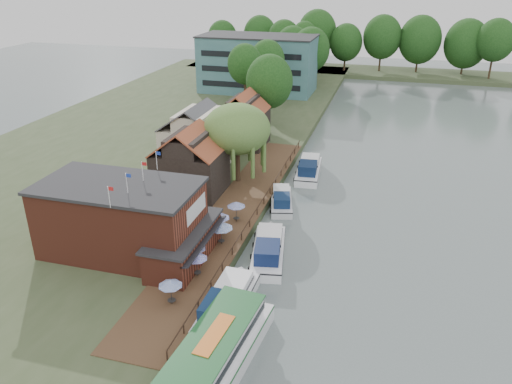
% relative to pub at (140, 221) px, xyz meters
% --- Properties ---
extents(ground, '(260.00, 260.00, 0.00)m').
position_rel_pub_xyz_m(ground, '(14.00, 1.00, -4.65)').
color(ground, '#566463').
rests_on(ground, ground).
extents(land_bank, '(50.00, 140.00, 1.00)m').
position_rel_pub_xyz_m(land_bank, '(-16.00, 36.00, -4.15)').
color(land_bank, '#384728').
rests_on(land_bank, ground).
extents(quay_deck, '(6.00, 50.00, 0.10)m').
position_rel_pub_xyz_m(quay_deck, '(6.00, 11.00, -3.60)').
color(quay_deck, '#47301E').
rests_on(quay_deck, land_bank).
extents(quay_rail, '(0.20, 49.00, 1.00)m').
position_rel_pub_xyz_m(quay_rail, '(8.70, 11.50, -3.15)').
color(quay_rail, black).
rests_on(quay_rail, land_bank).
extents(pub, '(20.00, 11.00, 7.30)m').
position_rel_pub_xyz_m(pub, '(0.00, 0.00, 0.00)').
color(pub, maroon).
rests_on(pub, land_bank).
extents(hotel_block, '(25.40, 12.40, 12.30)m').
position_rel_pub_xyz_m(hotel_block, '(-8.00, 71.00, 2.50)').
color(hotel_block, '#38666B').
rests_on(hotel_block, land_bank).
extents(cottage_a, '(8.60, 7.60, 8.50)m').
position_rel_pub_xyz_m(cottage_a, '(-1.00, 15.00, 0.60)').
color(cottage_a, black).
rests_on(cottage_a, land_bank).
extents(cottage_b, '(9.60, 8.60, 8.50)m').
position_rel_pub_xyz_m(cottage_b, '(-4.00, 25.00, 0.60)').
color(cottage_b, beige).
rests_on(cottage_b, land_bank).
extents(cottage_c, '(7.60, 7.60, 8.50)m').
position_rel_pub_xyz_m(cottage_c, '(0.00, 34.00, 0.60)').
color(cottage_c, black).
rests_on(cottage_c, land_bank).
extents(willow, '(8.60, 8.60, 10.43)m').
position_rel_pub_xyz_m(willow, '(3.50, 20.00, 1.56)').
color(willow, '#476B2D').
rests_on(willow, land_bank).
extents(umbrella_0, '(2.05, 2.05, 2.38)m').
position_rel_pub_xyz_m(umbrella_0, '(6.23, -6.81, -2.36)').
color(umbrella_0, '#1B3D97').
rests_on(umbrella_0, quay_deck).
extents(umbrella_1, '(2.02, 2.02, 2.38)m').
position_rel_pub_xyz_m(umbrella_1, '(6.75, -2.33, -2.36)').
color(umbrella_1, '#1D1B96').
rests_on(umbrella_1, quay_deck).
extents(umbrella_2, '(2.34, 2.34, 2.38)m').
position_rel_pub_xyz_m(umbrella_2, '(5.83, -0.79, -2.36)').
color(umbrella_2, navy).
rests_on(umbrella_2, quay_deck).
extents(umbrella_3, '(2.46, 2.46, 2.38)m').
position_rel_pub_xyz_m(umbrella_3, '(6.95, 3.70, -2.36)').
color(umbrella_3, navy).
rests_on(umbrella_3, quay_deck).
extents(umbrella_4, '(2.41, 2.41, 2.38)m').
position_rel_pub_xyz_m(umbrella_4, '(5.95, 5.73, -2.36)').
color(umbrella_4, navy).
rests_on(umbrella_4, quay_deck).
extents(umbrella_5, '(2.05, 2.05, 2.38)m').
position_rel_pub_xyz_m(umbrella_5, '(6.90, 8.90, -2.36)').
color(umbrella_5, navy).
rests_on(umbrella_5, quay_deck).
extents(cruiser_0, '(3.61, 10.81, 2.65)m').
position_rel_pub_xyz_m(cruiser_0, '(10.62, -5.24, -3.33)').
color(cruiser_0, white).
rests_on(cruiser_0, ground).
extents(cruiser_1, '(5.33, 11.06, 2.60)m').
position_rel_pub_xyz_m(cruiser_1, '(11.82, 4.16, -3.35)').
color(cruiser_1, white).
rests_on(cruiser_1, ground).
extents(cruiser_2, '(4.98, 9.36, 2.13)m').
position_rel_pub_xyz_m(cruiser_2, '(10.33, 16.28, -3.59)').
color(cruiser_2, silver).
rests_on(cruiser_2, ground).
extents(cruiser_3, '(4.35, 10.88, 2.60)m').
position_rel_pub_xyz_m(cruiser_3, '(11.81, 26.83, -3.35)').
color(cruiser_3, white).
rests_on(cruiser_3, ground).
extents(tour_boat, '(5.78, 15.90, 3.40)m').
position_rel_pub_xyz_m(tour_boat, '(11.92, -12.65, -2.95)').
color(tour_boat, silver).
rests_on(tour_boat, ground).
extents(swan, '(0.44, 0.44, 0.44)m').
position_rel_pub_xyz_m(swan, '(9.50, -8.97, -4.43)').
color(swan, white).
rests_on(swan, ground).
extents(bank_tree_0, '(7.73, 7.73, 13.15)m').
position_rel_pub_xyz_m(bank_tree_0, '(2.18, 41.66, 2.92)').
color(bank_tree_0, '#143811').
rests_on(bank_tree_0, land_bank).
extents(bank_tree_1, '(6.36, 6.36, 13.50)m').
position_rel_pub_xyz_m(bank_tree_1, '(-4.46, 49.71, 3.10)').
color(bank_tree_1, '#143811').
rests_on(bank_tree_1, land_bank).
extents(bank_tree_2, '(6.92, 6.92, 12.98)m').
position_rel_pub_xyz_m(bank_tree_2, '(-2.94, 59.89, 2.84)').
color(bank_tree_2, '#143811').
rests_on(bank_tree_2, land_bank).
extents(bank_tree_3, '(8.79, 8.79, 13.49)m').
position_rel_pub_xyz_m(bank_tree_3, '(2.33, 79.61, 3.09)').
color(bank_tree_3, '#143811').
rests_on(bank_tree_3, land_bank).
extents(bank_tree_4, '(8.76, 8.76, 12.68)m').
position_rel_pub_xyz_m(bank_tree_4, '(-3.78, 88.32, 2.69)').
color(bank_tree_4, '#143811').
rests_on(bank_tree_4, land_bank).
extents(bank_tree_5, '(6.64, 6.64, 13.15)m').
position_rel_pub_xyz_m(bank_tree_5, '(-2.24, 95.33, 2.92)').
color(bank_tree_5, '#143811').
rests_on(bank_tree_5, land_bank).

